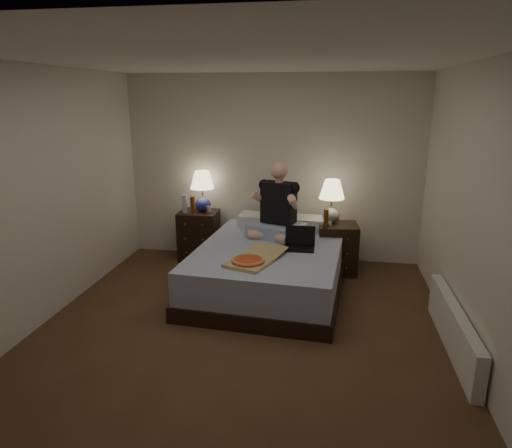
% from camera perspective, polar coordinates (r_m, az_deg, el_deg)
% --- Properties ---
extents(floor, '(4.00, 4.50, 0.00)m').
position_cam_1_polar(floor, '(4.51, -1.92, -13.58)').
color(floor, brown).
rests_on(floor, ground).
extents(ceiling, '(4.00, 4.50, 0.00)m').
position_cam_1_polar(ceiling, '(3.94, -2.27, 19.99)').
color(ceiling, white).
rests_on(ceiling, ground).
extents(wall_back, '(4.00, 0.00, 2.50)m').
position_cam_1_polar(wall_back, '(6.23, 2.04, 6.88)').
color(wall_back, silver).
rests_on(wall_back, ground).
extents(wall_front, '(4.00, 0.00, 2.50)m').
position_cam_1_polar(wall_front, '(2.02, -15.10, -13.03)').
color(wall_front, silver).
rests_on(wall_front, ground).
extents(wall_left, '(0.00, 4.50, 2.50)m').
position_cam_1_polar(wall_left, '(4.85, -25.96, 2.75)').
color(wall_left, silver).
rests_on(wall_left, ground).
extents(wall_right, '(0.00, 4.50, 2.50)m').
position_cam_1_polar(wall_right, '(4.15, 26.11, 0.78)').
color(wall_right, silver).
rests_on(wall_right, ground).
extents(bed, '(1.75, 2.24, 0.53)m').
position_cam_1_polar(bed, '(5.37, 1.73, -5.49)').
color(bed, '#5876B1').
rests_on(bed, floor).
extents(nightstand_left, '(0.53, 0.48, 0.67)m').
position_cam_1_polar(nightstand_left, '(6.41, -7.11, -1.36)').
color(nightstand_left, black).
rests_on(nightstand_left, floor).
extents(nightstand_right, '(0.53, 0.49, 0.64)m').
position_cam_1_polar(nightstand_right, '(5.95, 10.09, -3.02)').
color(nightstand_right, black).
rests_on(nightstand_right, floor).
extents(lamp_left, '(0.34, 0.34, 0.56)m').
position_cam_1_polar(lamp_left, '(6.27, -6.72, 4.09)').
color(lamp_left, '#293297').
rests_on(lamp_left, nightstand_left).
extents(lamp_right, '(0.33, 0.33, 0.56)m').
position_cam_1_polar(lamp_right, '(5.84, 9.41, 2.79)').
color(lamp_right, gray).
rests_on(lamp_right, nightstand_right).
extents(water_bottle, '(0.07, 0.07, 0.25)m').
position_cam_1_polar(water_bottle, '(6.26, -8.89, 2.53)').
color(water_bottle, silver).
rests_on(water_bottle, nightstand_left).
extents(soda_can, '(0.07, 0.07, 0.10)m').
position_cam_1_polar(soda_can, '(6.19, -5.95, 1.78)').
color(soda_can, '#B3B4AF').
rests_on(soda_can, nightstand_left).
extents(beer_bottle_left, '(0.06, 0.06, 0.23)m').
position_cam_1_polar(beer_bottle_left, '(6.21, -7.94, 2.38)').
color(beer_bottle_left, '#612F0D').
rests_on(beer_bottle_left, nightstand_left).
extents(beer_bottle_right, '(0.06, 0.06, 0.23)m').
position_cam_1_polar(beer_bottle_right, '(5.69, 8.75, 0.74)').
color(beer_bottle_right, '#61340D').
rests_on(beer_bottle_right, nightstand_right).
extents(person, '(0.79, 0.71, 0.93)m').
position_cam_1_polar(person, '(5.53, 2.64, 3.06)').
color(person, black).
rests_on(person, bed).
extents(laptop, '(0.34, 0.28, 0.24)m').
position_cam_1_polar(laptop, '(5.16, 5.47, -1.90)').
color(laptop, black).
rests_on(laptop, bed).
extents(pizza_box, '(0.63, 0.85, 0.08)m').
position_cam_1_polar(pizza_box, '(4.69, -1.00, -4.69)').
color(pizza_box, tan).
rests_on(pizza_box, bed).
extents(radiator, '(0.10, 1.60, 0.40)m').
position_cam_1_polar(radiator, '(4.53, 23.45, -11.93)').
color(radiator, white).
rests_on(radiator, floor).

